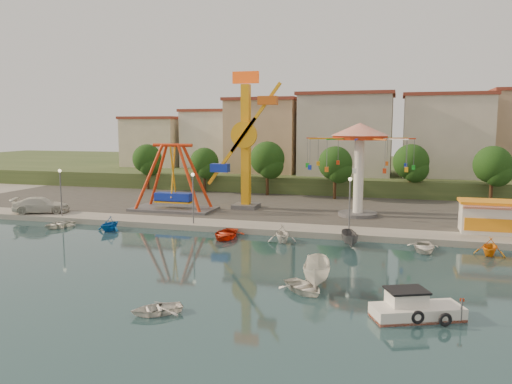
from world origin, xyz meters
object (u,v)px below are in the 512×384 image
(wave_swinger, at_px, (359,148))
(rowboat_a, at_px, (304,287))
(van, at_px, (41,205))
(cabin_motorboat, at_px, (415,310))
(skiff, at_px, (317,272))
(pirate_ship_ride, at_px, (173,179))
(kamikaze_tower, at_px, (248,144))

(wave_swinger, relative_size, rowboat_a, 3.38)
(rowboat_a, distance_m, van, 38.50)
(cabin_motorboat, distance_m, skiff, 7.49)
(pirate_ship_ride, xyz_separation_m, kamikaze_tower, (8.22, 3.62, 4.11))
(cabin_motorboat, xyz_separation_m, skiff, (-6.15, 4.25, 0.44))
(kamikaze_tower, bearing_deg, rowboat_a, -66.20)
(kamikaze_tower, xyz_separation_m, skiff, (12.55, -25.44, -7.59))
(pirate_ship_ride, relative_size, skiff, 2.11)
(wave_swinger, xyz_separation_m, cabin_motorboat, (5.35, -28.26, -7.73))
(kamikaze_tower, xyz_separation_m, wave_swinger, (13.36, -1.44, -0.31))
(pirate_ship_ride, distance_m, kamikaze_tower, 9.88)
(skiff, bearing_deg, rowboat_a, -115.97)
(cabin_motorboat, height_order, van, van)
(van, bearing_deg, cabin_motorboat, -139.33)
(skiff, bearing_deg, pirate_ship_ride, 128.11)
(cabin_motorboat, bearing_deg, skiff, 121.92)
(pirate_ship_ride, relative_size, wave_swinger, 0.86)
(kamikaze_tower, xyz_separation_m, rowboat_a, (11.94, -27.07, -8.15))
(rowboat_a, bearing_deg, wave_swinger, 42.23)
(pirate_ship_ride, height_order, van, pirate_ship_ride)
(rowboat_a, bearing_deg, van, 108.28)
(wave_swinger, height_order, cabin_motorboat, wave_swinger)
(pirate_ship_ride, distance_m, skiff, 30.33)
(cabin_motorboat, xyz_separation_m, rowboat_a, (-6.76, 2.62, -0.11))
(cabin_motorboat, bearing_deg, pirate_ship_ride, 112.49)
(kamikaze_tower, xyz_separation_m, van, (-22.31, -9.53, -7.00))
(skiff, bearing_deg, cabin_motorboat, -40.12)
(kamikaze_tower, distance_m, van, 25.25)
(wave_swinger, xyz_separation_m, rowboat_a, (-1.42, -25.63, -7.84))
(rowboat_a, bearing_deg, kamikaze_tower, 69.20)
(van, bearing_deg, rowboat_a, -140.27)
(kamikaze_tower, height_order, rowboat_a, kamikaze_tower)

